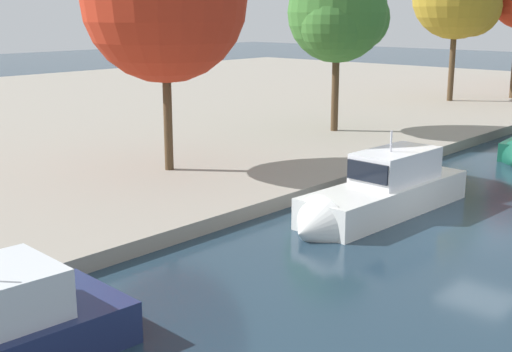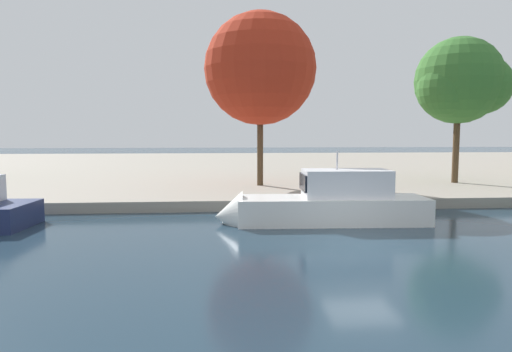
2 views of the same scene
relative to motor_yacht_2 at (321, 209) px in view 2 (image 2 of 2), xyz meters
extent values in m
plane|color=#1E3342|center=(0.59, -3.96, -0.62)|extent=(220.00, 220.00, 0.00)
cube|color=gray|center=(0.59, 30.70, -0.35)|extent=(120.00, 55.00, 0.56)
cube|color=silver|center=(0.48, -0.02, -0.29)|extent=(8.40, 2.70, 1.65)
cone|color=silver|center=(-4.07, 0.16, -0.29)|extent=(1.29, 2.29, 2.25)
cube|color=white|center=(1.10, -0.04, 1.14)|extent=(3.81, 2.04, 1.22)
cube|color=black|center=(-0.35, 0.01, 1.20)|extent=(1.07, 1.81, 0.73)
cylinder|color=silver|center=(0.69, -0.03, 2.16)|extent=(0.08, 0.08, 0.82)
cylinder|color=#4C3823|center=(-1.80, 9.97, 2.35)|extent=(0.39, 0.39, 4.83)
sphere|color=#B22D19|center=(-1.80, 9.97, 7.47)|extent=(7.19, 7.19, 7.19)
sphere|color=#B22D19|center=(-0.38, 9.95, 7.61)|extent=(3.43, 3.43, 3.43)
sphere|color=#B22D19|center=(-1.80, 9.94, 8.40)|extent=(4.76, 4.76, 4.76)
cylinder|color=#4C3823|center=(11.81, 10.48, 2.32)|extent=(0.43, 0.43, 4.78)
sphere|color=#38702D|center=(11.81, 10.48, 6.90)|extent=(5.84, 5.84, 5.84)
sphere|color=#38702D|center=(10.75, 10.00, 6.28)|extent=(3.91, 3.91, 3.91)
sphere|color=#38702D|center=(13.23, 10.04, 6.57)|extent=(3.90, 3.90, 3.90)
camera|label=1|loc=(-21.77, -13.22, 6.96)|focal=47.88mm
camera|label=2|loc=(-4.49, -19.49, 3.35)|focal=31.76mm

